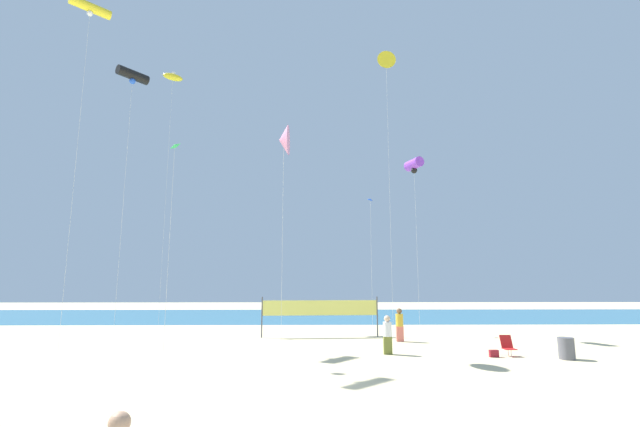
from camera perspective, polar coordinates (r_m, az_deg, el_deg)
name	(u,v)px	position (r m, az deg, el deg)	size (l,w,h in m)	color
ground_plane	(290,382)	(15.26, -3.97, -21.34)	(120.00, 120.00, 0.00)	beige
ocean_band	(305,316)	(44.57, -1.99, -13.37)	(120.00, 20.00, 0.01)	teal
beachgoer_mustard_shirt	(400,324)	(25.29, 10.50, -14.17)	(0.41, 0.41, 1.81)	#EA7260
beachgoer_white_shirt	(387,333)	(20.77, 8.94, -15.43)	(0.40, 0.40, 1.74)	olive
folding_beach_chair	(508,345)	(21.86, 23.62, -15.69)	(0.52, 0.65, 0.89)	red
trash_barrel	(566,348)	(21.98, 29.87, -15.25)	(0.65, 0.65, 0.91)	#595960
volleyball_net	(320,310)	(26.85, 0.03, -12.62)	(7.11, 0.53, 2.40)	#4C4C51
beach_handbag	(494,354)	(21.30, 22.06, -16.83)	(0.39, 0.19, 0.31)	maroon
kite_yellow_delta	(386,61)	(29.62, 8.76, 19.31)	(1.20, 0.32, 17.95)	silver
kite_yellow_inflatable	(173,78)	(40.50, -18.94, 16.67)	(1.82, 0.79, 21.09)	silver
kite_black_tube	(133,76)	(29.98, -23.57, 16.39)	(1.66, 1.84, 16.14)	silver
kite_yellow_tube	(90,8)	(28.43, -28.16, 22.85)	(1.81, 1.79, 18.12)	silver
kite_pink_delta	(284,140)	(22.26, -4.83, 9.65)	(0.54, 1.59, 11.19)	silver
kite_green_diamond	(174,154)	(21.56, -18.82, 7.48)	(0.45, 0.46, 9.79)	silver
kite_violet_tube	(414,165)	(29.38, 12.34, 6.33)	(1.12, 1.53, 11.38)	silver
kite_blue_diamond	(371,206)	(30.35, 6.71, 1.01)	(0.50, 0.50, 9.16)	silver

